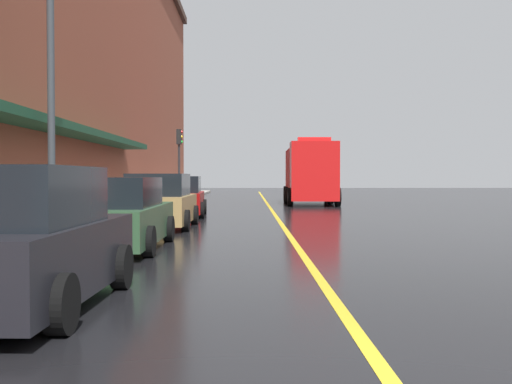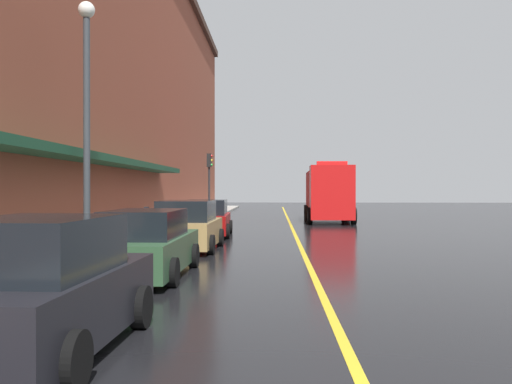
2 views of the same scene
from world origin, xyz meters
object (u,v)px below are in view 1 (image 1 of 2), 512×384
(parked_car_2, at_px, (160,202))
(parked_car_0, at_px, (22,243))
(fire_truck, at_px, (310,174))
(street_lamp_left, at_px, (51,63))
(parked_car_1, at_px, (119,215))
(parked_car_3, at_px, (179,197))
(parking_meter_0, at_px, (114,194))
(traffic_light_near, at_px, (179,151))

(parked_car_2, bearing_deg, parked_car_0, -179.09)
(parked_car_2, xyz_separation_m, fire_truck, (6.39, 16.52, 0.97))
(parked_car_2, bearing_deg, street_lamp_left, 154.88)
(parked_car_1, height_order, street_lamp_left, street_lamp_left)
(parked_car_3, relative_size, street_lamp_left, 0.63)
(parked_car_1, height_order, parked_car_2, parked_car_2)
(parked_car_1, xyz_separation_m, parking_meter_0, (-1.36, 5.77, 0.30))
(fire_truck, bearing_deg, parked_car_0, -11.51)
(fire_truck, relative_size, street_lamp_left, 1.09)
(parked_car_2, xyz_separation_m, traffic_light_near, (-1.38, 17.92, 2.36))
(parked_car_1, bearing_deg, parking_meter_0, 13.71)
(parked_car_2, relative_size, traffic_light_near, 1.00)
(parked_car_0, xyz_separation_m, parked_car_1, (-0.10, 6.17, -0.06))
(fire_truck, bearing_deg, street_lamp_left, -21.01)
(parked_car_3, height_order, traffic_light_near, traffic_light_near)
(parked_car_2, xyz_separation_m, parking_meter_0, (-1.44, 0.09, 0.26))
(parked_car_2, height_order, fire_truck, fire_truck)
(parked_car_0, relative_size, traffic_light_near, 0.99)
(fire_truck, bearing_deg, parked_car_3, -29.04)
(parked_car_1, bearing_deg, parked_car_3, 0.09)
(parked_car_2, relative_size, parked_car_3, 0.97)
(parked_car_0, relative_size, fire_truck, 0.56)
(parked_car_1, distance_m, parked_car_3, 11.19)
(parked_car_1, bearing_deg, parked_car_0, -178.59)
(parked_car_1, xyz_separation_m, parked_car_3, (0.07, 11.19, 0.01))
(parked_car_2, distance_m, parked_car_3, 5.51)
(parked_car_1, bearing_deg, fire_truck, -15.80)
(fire_truck, distance_m, traffic_light_near, 8.02)
(parked_car_1, xyz_separation_m, street_lamp_left, (-1.96, 1.48, 3.64))
(street_lamp_left, height_order, traffic_light_near, street_lamp_left)
(fire_truck, height_order, parking_meter_0, fire_truck)
(parked_car_3, distance_m, parking_meter_0, 5.61)
(parking_meter_0, bearing_deg, parked_car_1, -76.74)
(parking_meter_0, xyz_separation_m, street_lamp_left, (-0.60, -4.29, 3.34))
(parked_car_1, height_order, traffic_light_near, traffic_light_near)
(parked_car_3, relative_size, parking_meter_0, 3.31)
(parked_car_3, distance_m, fire_truck, 12.78)
(parked_car_1, height_order, parked_car_3, parked_car_3)
(parked_car_1, bearing_deg, street_lamp_left, 53.43)
(parking_meter_0, bearing_deg, parked_car_0, -83.02)
(fire_truck, relative_size, traffic_light_near, 1.76)
(street_lamp_left, bearing_deg, fire_truck, 67.86)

